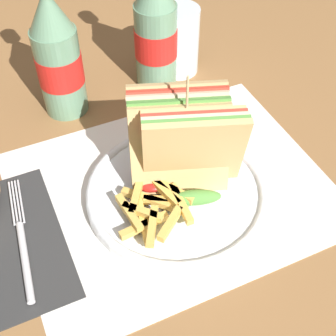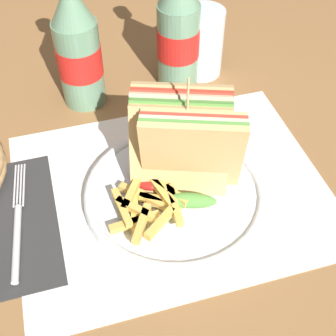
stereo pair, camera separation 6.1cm
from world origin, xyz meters
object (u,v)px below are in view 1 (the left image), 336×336
coke_bottle_near (58,57)px  glass_near (178,41)px  club_sandwich (185,145)px  coke_bottle_far (156,31)px  plate_main (174,193)px  fork (23,248)px

coke_bottle_near → glass_near: 0.21m
club_sandwich → coke_bottle_far: coke_bottle_far is taller
plate_main → fork: bearing=180.0°
coke_bottle_far → glass_near: size_ratio=1.95×
club_sandwich → fork: club_sandwich is taller
plate_main → club_sandwich: bearing=34.8°
fork → coke_bottle_near: bearing=68.6°
fork → glass_near: size_ratio=1.64×
club_sandwich → plate_main: bearing=-145.2°
fork → coke_bottle_near: 0.29m
club_sandwich → coke_bottle_far: size_ratio=0.74×
plate_main → coke_bottle_far: bearing=71.5°
plate_main → glass_near: (0.13, 0.26, 0.05)m
coke_bottle_near → coke_bottle_far: (0.16, 0.01, 0.00)m
coke_bottle_near → glass_near: size_ratio=1.95×
fork → glass_near: bearing=44.4°
fork → plate_main: bearing=5.8°
fork → glass_near: glass_near is taller
club_sandwich → glass_near: 0.27m
fork → coke_bottle_far: bearing=47.0°
plate_main → club_sandwich: size_ratio=1.45×
plate_main → club_sandwich: (0.02, 0.02, 0.07)m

